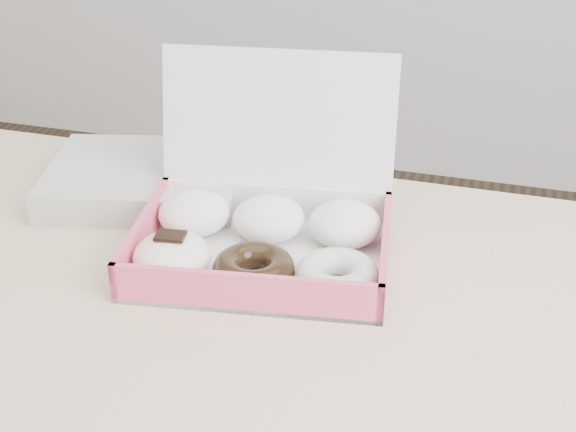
# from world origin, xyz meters

# --- Properties ---
(table) EXTENTS (1.20, 0.80, 0.75)m
(table) POSITION_xyz_m (0.00, 0.00, 0.67)
(table) COLOR tan
(table) RESTS_ON ground
(donut_box) EXTENTS (0.33, 0.30, 0.21)m
(donut_box) POSITION_xyz_m (-0.03, 0.15, 0.78)
(donut_box) COLOR white
(donut_box) RESTS_ON table
(newspapers) EXTENTS (0.30, 0.26, 0.04)m
(newspapers) POSITION_xyz_m (-0.24, 0.26, 0.77)
(newspapers) COLOR beige
(newspapers) RESTS_ON table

